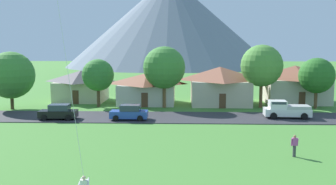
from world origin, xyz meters
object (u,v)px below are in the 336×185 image
(house_left_center, at_px, (81,85))
(house_right_center, at_px, (220,85))
(house_rightmost, at_px, (147,88))
(pickup_truck_white_east_side, at_px, (286,109))
(tree_left_of_center, at_px, (98,75))
(tree_near_right, at_px, (164,68))
(watcher_person, at_px, (295,145))
(tree_near_left, at_px, (11,75))
(tree_right_of_center, at_px, (317,76))
(parked_car_blue_west_end, at_px, (129,113))
(house_leftmost, at_px, (295,83))
(parked_car_black_mid_east, at_px, (59,112))
(tree_center, at_px, (262,66))

(house_left_center, xyz_separation_m, house_right_center, (20.73, -2.27, 0.39))
(house_rightmost, relative_size, pickup_truck_white_east_side, 1.62)
(tree_left_of_center, bearing_deg, tree_near_right, -1.89)
(tree_near_right, height_order, watcher_person, tree_near_right)
(house_right_center, xyz_separation_m, tree_near_left, (-27.89, -5.68, 1.73))
(tree_left_of_center, bearing_deg, house_right_center, 10.82)
(house_left_center, relative_size, tree_right_of_center, 1.15)
(watcher_person, bearing_deg, parked_car_blue_west_end, 135.93)
(house_rightmost, bearing_deg, house_leftmost, 4.90)
(house_left_center, height_order, house_right_center, house_right_center)
(pickup_truck_white_east_side, bearing_deg, house_rightmost, 147.13)
(house_left_center, bearing_deg, house_rightmost, -12.18)
(parked_car_blue_west_end, bearing_deg, tree_near_left, 156.93)
(pickup_truck_white_east_side, bearing_deg, house_right_center, 120.87)
(house_left_center, distance_m, parked_car_black_mid_east, 15.12)
(house_left_center, relative_size, house_right_center, 0.88)
(tree_left_of_center, distance_m, watcher_person, 31.02)
(house_right_center, xyz_separation_m, watcher_person, (3.08, -26.70, -1.91))
(house_right_center, relative_size, pickup_truck_white_east_side, 1.67)
(tree_near_left, height_order, parked_car_blue_west_end, tree_near_left)
(house_leftmost, height_order, tree_near_left, tree_near_left)
(tree_near_left, bearing_deg, parked_car_black_mid_east, -39.72)
(house_right_center, height_order, pickup_truck_white_east_side, house_right_center)
(tree_left_of_center, bearing_deg, watcher_person, -49.57)
(house_leftmost, height_order, tree_near_right, tree_near_right)
(tree_center, bearing_deg, house_leftmost, 40.32)
(house_leftmost, xyz_separation_m, tree_left_of_center, (-28.11, -5.17, 1.54))
(tree_center, relative_size, watcher_person, 5.09)
(house_left_center, relative_size, pickup_truck_white_east_side, 1.47)
(parked_car_black_mid_east, xyz_separation_m, pickup_truck_white_east_side, (25.98, 1.74, 0.19))
(parked_car_blue_west_end, distance_m, watcher_person, 20.09)
(house_leftmost, xyz_separation_m, parked_car_blue_west_end, (-22.55, -14.66, -1.97))
(tree_right_of_center, bearing_deg, parked_car_blue_west_end, -158.63)
(house_left_center, distance_m, tree_right_of_center, 33.76)
(tree_near_left, bearing_deg, pickup_truck_white_east_side, -8.73)
(house_rightmost, height_order, tree_near_left, tree_near_left)
(house_rightmost, xyz_separation_m, pickup_truck_white_east_side, (17.09, -11.04, -1.25))
(house_left_center, relative_size, parked_car_blue_west_end, 1.85)
(parked_car_black_mid_east, bearing_deg, house_right_center, 33.20)
(pickup_truck_white_east_side, relative_size, watcher_person, 3.16)
(tree_left_of_center, xyz_separation_m, tree_near_right, (9.06, -0.30, 1.06))
(parked_car_black_mid_east, xyz_separation_m, watcher_person, (22.51, -13.99, 0.01))
(tree_near_left, relative_size, tree_near_right, 0.92)
(tree_near_right, bearing_deg, tree_left_of_center, 178.11)
(pickup_truck_white_east_side, bearing_deg, tree_right_of_center, 51.92)
(house_left_center, height_order, house_rightmost, house_left_center)
(tree_center, height_order, watcher_person, tree_center)
(tree_center, bearing_deg, watcher_person, -95.24)
(tree_center, bearing_deg, house_rightmost, 168.57)
(house_leftmost, relative_size, watcher_person, 5.61)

